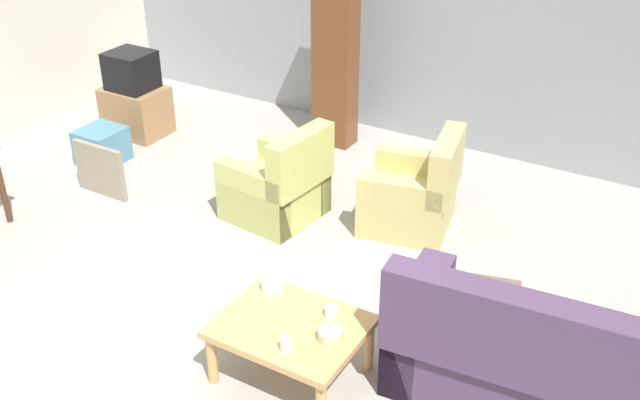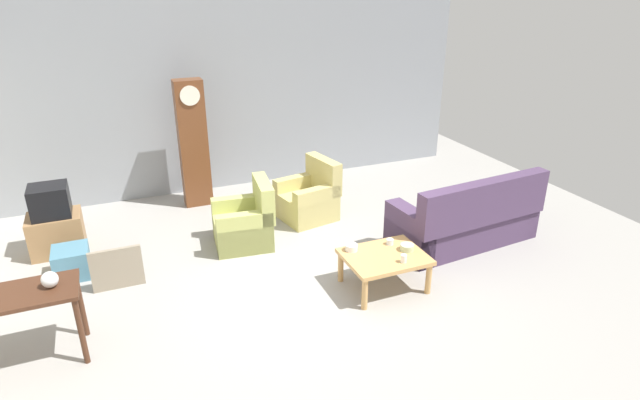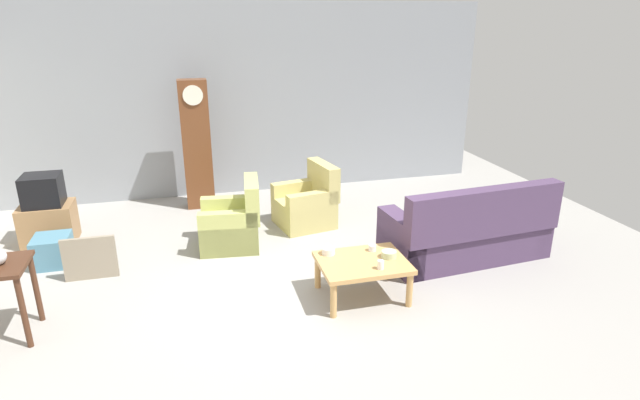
{
  "view_description": "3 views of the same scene",
  "coord_description": "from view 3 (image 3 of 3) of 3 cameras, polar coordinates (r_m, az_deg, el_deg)",
  "views": [
    {
      "loc": [
        2.81,
        -3.72,
        3.58
      ],
      "look_at": [
        0.38,
        0.42,
        0.84
      ],
      "focal_mm": 41.57,
      "sensor_mm": 36.0,
      "label": 1
    },
    {
      "loc": [
        -2.11,
        -5.24,
        3.5
      ],
      "look_at": [
        0.41,
        0.8,
        0.68
      ],
      "focal_mm": 29.37,
      "sensor_mm": 36.0,
      "label": 2
    },
    {
      "loc": [
        -1.05,
        -5.29,
        2.96
      ],
      "look_at": [
        0.53,
        0.69,
        0.75
      ],
      "focal_mm": 28.95,
      "sensor_mm": 36.0,
      "label": 3
    }
  ],
  "objects": [
    {
      "name": "ground_plane",
      "position": [
        6.15,
        -3.17,
        -9.11
      ],
      "size": [
        10.4,
        10.4,
        0.0
      ],
      "primitive_type": "plane",
      "color": "#999691"
    },
    {
      "name": "coffee_table_wood",
      "position": [
        5.71,
        4.72,
        -7.26
      ],
      "size": [
        0.96,
        0.76,
        0.44
      ],
      "color": "tan",
      "rests_on": "ground_plane"
    },
    {
      "name": "storage_box_blue",
      "position": [
        7.31,
        -27.43,
        -4.98
      ],
      "size": [
        0.43,
        0.45,
        0.37
      ],
      "primitive_type": "cube",
      "color": "teal",
      "rests_on": "ground_plane"
    },
    {
      "name": "armchair_olive_far",
      "position": [
        7.67,
        -1.45,
        -0.57
      ],
      "size": [
        0.92,
        0.9,
        0.92
      ],
      "color": "tan",
      "rests_on": "ground_plane"
    },
    {
      "name": "couch_floral",
      "position": [
        6.83,
        16.01,
        -3.56
      ],
      "size": [
        2.17,
        1.05,
        1.04
      ],
      "color": "#4C3856",
      "rests_on": "ground_plane"
    },
    {
      "name": "cup_white_porcelain",
      "position": [
        5.5,
        6.72,
        -7.12
      ],
      "size": [
        0.07,
        0.07,
        0.1
      ],
      "primitive_type": "cylinder",
      "color": "white",
      "rests_on": "coffee_table_wood"
    },
    {
      "name": "garage_door_wall",
      "position": [
        9.05,
        -8.12,
        10.86
      ],
      "size": [
        8.4,
        0.16,
        3.2
      ],
      "primitive_type": "cube",
      "color": "gray",
      "rests_on": "ground_plane"
    },
    {
      "name": "tv_stand_cabinet",
      "position": [
        8.0,
        -27.78,
        -2.32
      ],
      "size": [
        0.68,
        0.52,
        0.55
      ],
      "primitive_type": "cube",
      "color": "#997047",
      "rests_on": "ground_plane"
    },
    {
      "name": "cup_blue_rimmed",
      "position": [
        5.91,
        5.8,
        -5.29
      ],
      "size": [
        0.09,
        0.09,
        0.07
      ],
      "primitive_type": "cylinder",
      "color": "silver",
      "rests_on": "coffee_table_wood"
    },
    {
      "name": "armchair_olive_near",
      "position": [
        7.06,
        -9.6,
        -2.69
      ],
      "size": [
        0.87,
        0.84,
        0.92
      ],
      "color": "#B7BC66",
      "rests_on": "ground_plane"
    },
    {
      "name": "bowl_shallow_green",
      "position": [
        5.77,
        7.63,
        -5.97
      ],
      "size": [
        0.17,
        0.17,
        0.08
      ],
      "primitive_type": "cylinder",
      "color": "#B2C69E",
      "rests_on": "coffee_table_wood"
    },
    {
      "name": "grandfather_clock",
      "position": [
        8.44,
        -13.47,
        5.94
      ],
      "size": [
        0.44,
        0.3,
        2.05
      ],
      "color": "brown",
      "rests_on": "ground_plane"
    },
    {
      "name": "tv_crt",
      "position": [
        7.85,
        -28.33,
        0.96
      ],
      "size": [
        0.48,
        0.44,
        0.42
      ],
      "primitive_type": "cube",
      "color": "black",
      "rests_on": "tv_stand_cabinet"
    },
    {
      "name": "framed_picture_leaning",
      "position": [
        6.69,
        -24.08,
        -5.91
      ],
      "size": [
        0.6,
        0.05,
        0.53
      ],
      "primitive_type": "cube",
      "color": "gray",
      "rests_on": "ground_plane"
    },
    {
      "name": "bowl_white_stacked",
      "position": [
        5.8,
        0.94,
        -5.64
      ],
      "size": [
        0.15,
        0.15,
        0.08
      ],
      "primitive_type": "cylinder",
      "color": "white",
      "rests_on": "coffee_table_wood"
    }
  ]
}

